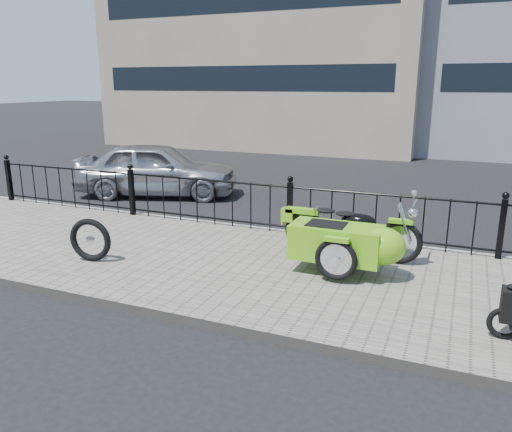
% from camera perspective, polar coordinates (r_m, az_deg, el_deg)
% --- Properties ---
extents(ground, '(120.00, 120.00, 0.00)m').
position_cam_1_polar(ground, '(8.15, 0.79, -5.24)').
color(ground, black).
rests_on(ground, ground).
extents(sidewalk, '(30.00, 3.80, 0.12)m').
position_cam_1_polar(sidewalk, '(7.69, -0.62, -6.00)').
color(sidewalk, '#6A6259').
rests_on(sidewalk, ground).
extents(curb, '(30.00, 0.10, 0.12)m').
position_cam_1_polar(curb, '(9.41, 4.11, -2.09)').
color(curb, gray).
rests_on(curb, ground).
extents(iron_fence, '(14.11, 0.11, 1.08)m').
position_cam_1_polar(iron_fence, '(9.14, 3.88, 0.83)').
color(iron_fence, black).
rests_on(iron_fence, sidewalk).
extents(building_tan, '(14.00, 8.01, 12.00)m').
position_cam_1_polar(building_tan, '(24.93, 2.04, 22.28)').
color(building_tan, gray).
rests_on(building_tan, ground).
extents(motorcycle_sidecar, '(2.28, 1.48, 0.98)m').
position_cam_1_polar(motorcycle_sidecar, '(7.39, 10.74, -2.76)').
color(motorcycle_sidecar, black).
rests_on(motorcycle_sidecar, sidewalk).
extents(spare_tire, '(0.69, 0.22, 0.69)m').
position_cam_1_polar(spare_tire, '(8.14, -18.41, -2.61)').
color(spare_tire, black).
rests_on(spare_tire, sidewalk).
extents(sedan_car, '(4.36, 2.85, 1.38)m').
position_cam_1_polar(sedan_car, '(13.04, -11.24, 5.30)').
color(sedan_car, '#ABACB2').
rests_on(sedan_car, ground).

